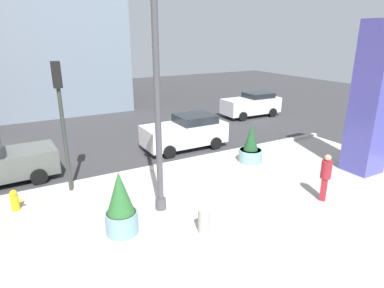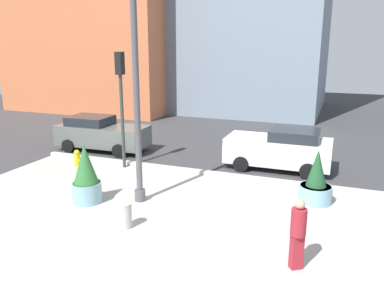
{
  "view_description": "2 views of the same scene",
  "coord_description": "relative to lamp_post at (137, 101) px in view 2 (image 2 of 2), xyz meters",
  "views": [
    {
      "loc": [
        -6.41,
        -9.46,
        5.68
      ],
      "look_at": [
        -1.25,
        -0.28,
        2.16
      ],
      "focal_mm": 30.77,
      "sensor_mm": 36.0,
      "label": 1
    },
    {
      "loc": [
        3.6,
        -10.92,
        5.11
      ],
      "look_at": [
        -0.71,
        0.13,
        2.05
      ],
      "focal_mm": 36.27,
      "sensor_mm": 36.0,
      "label": 2
    }
  ],
  "objects": [
    {
      "name": "traffic_light_far_side",
      "position": [
        -2.42,
        3.01,
        -0.14
      ],
      "size": [
        0.28,
        0.42,
        4.82
      ],
      "color": "#333833",
      "rests_on": "ground_plane"
    },
    {
      "name": "curb_strip",
      "position": [
        2.44,
        3.35,
        -3.3
      ],
      "size": [
        18.0,
        0.24,
        0.16
      ],
      "primitive_type": "cube",
      "color": "#B7B2A8",
      "rests_on": "ground_plane"
    },
    {
      "name": "lamp_post",
      "position": [
        0.0,
        0.0,
        0.0
      ],
      "size": [
        0.44,
        0.44,
        6.93
      ],
      "color": "#4C4C51",
      "rests_on": "ground_plane"
    },
    {
      "name": "pedestrian_by_curb",
      "position": [
        5.36,
        -2.26,
        -2.41
      ],
      "size": [
        0.5,
        0.5,
        1.74
      ],
      "color": "maroon",
      "rests_on": "ground_plane"
    },
    {
      "name": "potted_plant_curbside",
      "position": [
        5.48,
        2.0,
        -2.69
      ],
      "size": [
        1.08,
        1.08,
        1.82
      ],
      "color": "#7AA8B7",
      "rests_on": "ground_plane"
    },
    {
      "name": "concrete_bollard",
      "position": [
        0.57,
        -1.88,
        -3.01
      ],
      "size": [
        0.36,
        0.36,
        0.75
      ],
      "primitive_type": "cylinder",
      "color": "#B2ADA3",
      "rests_on": "ground_plane"
    },
    {
      "name": "ground_plane",
      "position": [
        2.44,
        4.23,
        -3.38
      ],
      "size": [
        60.0,
        60.0,
        0.0
      ],
      "primitive_type": "plane",
      "color": "#38383A"
    },
    {
      "name": "car_passing_lane",
      "position": [
        -4.92,
        5.04,
        -2.54
      ],
      "size": [
        4.54,
        2.17,
        1.68
      ],
      "color": "#565B56",
      "rests_on": "ground_plane"
    },
    {
      "name": "plaza_pavement",
      "position": [
        2.44,
        -1.77,
        -3.38
      ],
      "size": [
        18.0,
        10.0,
        0.02
      ],
      "primitive_type": "cube",
      "color": "#ADA89E",
      "rests_on": "ground_plane"
    },
    {
      "name": "car_far_lane",
      "position": [
        3.79,
        5.23,
        -2.51
      ],
      "size": [
        4.3,
        2.13,
        1.73
      ],
      "color": "silver",
      "rests_on": "ground_plane"
    },
    {
      "name": "fire_hydrant",
      "position": [
        -4.33,
        2.35,
        -3.01
      ],
      "size": [
        0.36,
        0.26,
        0.75
      ],
      "color": "gold",
      "rests_on": "ground_plane"
    },
    {
      "name": "potted_plant_by_pillar",
      "position": [
        -1.59,
        -0.72,
        -2.48
      ],
      "size": [
        0.96,
        0.96,
        1.98
      ],
      "color": "#7AA8B7",
      "rests_on": "ground_plane"
    }
  ]
}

